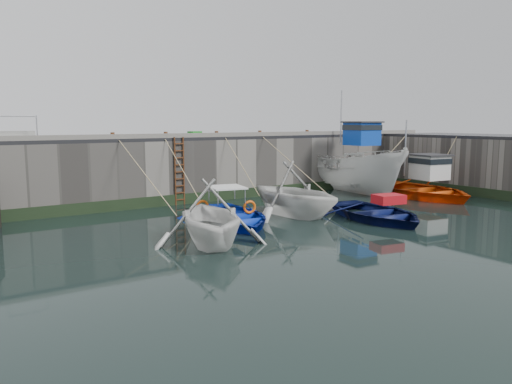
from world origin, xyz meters
TOP-DOWN VIEW (x-y plane):
  - ground at (0.00, 0.00)m, footprint 120.00×120.00m
  - quay_back at (0.00, 12.50)m, footprint 30.00×5.00m
  - road_back at (0.00, 12.50)m, footprint 30.00×5.00m
  - kerb_back at (0.00, 10.15)m, footprint 30.00×0.30m
  - algae_back at (0.00, 9.96)m, footprint 30.00×0.08m
  - algae_right at (11.96, 2.50)m, footprint 0.08×15.00m
  - ladder at (-2.00, 9.91)m, footprint 0.51×0.08m
  - boat_near_white at (-4.45, 2.53)m, footprint 5.21×5.59m
  - boat_near_white_rope at (-4.45, 7.52)m, footprint 0.04×5.61m
  - boat_near_blue at (-2.25, 4.85)m, footprint 4.68×5.81m
  - boat_near_blue_rope at (-2.25, 8.68)m, footprint 0.04×3.71m
  - boat_near_blacktrim at (0.78, 4.82)m, footprint 4.63×5.25m
  - boat_near_blacktrim_rope at (0.78, 8.66)m, footprint 0.04×3.74m
  - boat_near_navy at (3.00, 2.28)m, footprint 4.64×5.78m
  - boat_near_navy_rope at (3.00, 7.39)m, footprint 0.04×5.83m
  - boat_far_white at (7.83, 8.36)m, footprint 3.55×7.95m
  - boat_far_orange at (9.49, 5.16)m, footprint 5.48×7.04m
  - fish_crate at (-0.66, 10.92)m, footprint 0.68×0.55m
  - railing at (-8.75, 11.25)m, footprint 1.60×1.05m
  - bollard_a at (-5.00, 10.25)m, footprint 0.18×0.18m
  - bollard_b at (-2.50, 10.25)m, footprint 0.18×0.18m
  - bollard_c at (0.20, 10.25)m, footprint 0.18×0.18m
  - bollard_d at (2.80, 10.25)m, footprint 0.18×0.18m
  - bollard_e at (6.00, 10.25)m, footprint 0.18×0.18m

SIDE VIEW (x-z plane):
  - ground at x=0.00m, z-range 0.00..0.00m
  - boat_near_white at x=-4.45m, z-range -1.19..1.19m
  - boat_near_white_rope at x=-4.45m, z-range -1.55..1.55m
  - boat_near_blue at x=-2.25m, z-range -0.53..0.53m
  - boat_near_blue_rope at x=-2.25m, z-range -1.55..1.55m
  - boat_near_blacktrim at x=0.78m, z-range -1.29..1.29m
  - boat_near_blacktrim_rope at x=0.78m, z-range -1.55..1.55m
  - boat_near_navy at x=3.00m, z-range -0.53..0.53m
  - boat_near_navy_rope at x=3.00m, z-range -1.55..1.55m
  - algae_back at x=0.00m, z-range 0.00..0.50m
  - algae_right at x=11.96m, z-range 0.00..0.50m
  - boat_far_orange at x=9.49m, z-range -1.74..2.60m
  - boat_far_white at x=7.83m, z-range -1.74..4.24m
  - quay_back at x=0.00m, z-range 0.00..3.00m
  - ladder at x=-2.00m, z-range -0.01..3.19m
  - road_back at x=0.00m, z-range 3.00..3.16m
  - kerb_back at x=0.00m, z-range 3.16..3.36m
  - fish_crate at x=-0.66m, z-range 3.16..3.43m
  - bollard_a at x=-5.00m, z-range 3.16..3.44m
  - bollard_b at x=-2.50m, z-range 3.16..3.44m
  - bollard_c at x=0.20m, z-range 3.16..3.44m
  - bollard_d at x=2.80m, z-range 3.16..3.44m
  - bollard_e at x=6.00m, z-range 3.16..3.44m
  - railing at x=-8.75m, z-range 2.86..3.86m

